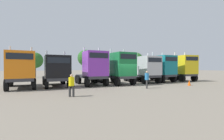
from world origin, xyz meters
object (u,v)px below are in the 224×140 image
object	(u,v)px
semi_truck_orange	(21,70)
semi_truck_yellow	(183,68)
visitor_with_camera	(147,78)
traffic_cone_mid	(189,83)
semi_truck_black	(57,71)
visitor_in_hivis	(72,84)
semi_truck_silver	(146,69)
semi_truck_teal	(162,68)
semi_truck_green	(120,68)
semi_truck_purple	(94,68)

from	to	relation	value
semi_truck_orange	semi_truck_yellow	distance (m)	21.84
visitor_with_camera	traffic_cone_mid	bearing A→B (deg)	36.46
semi_truck_black	visitor_in_hivis	xyz separation A→B (m)	(0.61, -6.39, -0.82)
semi_truck_silver	semi_truck_teal	world-z (taller)	semi_truck_teal
semi_truck_silver	visitor_in_hivis	size ratio (longest dim) A/B	3.69
semi_truck_orange	visitor_with_camera	distance (m)	12.54
semi_truck_teal	visitor_in_hivis	bearing A→B (deg)	-67.41
visitor_in_hivis	traffic_cone_mid	world-z (taller)	visitor_in_hivis
semi_truck_green	traffic_cone_mid	distance (m)	8.26
semi_truck_orange	semi_truck_teal	size ratio (longest dim) A/B	1.10
semi_truck_teal	semi_truck_black	bearing A→B (deg)	-91.70
semi_truck_orange	semi_truck_purple	size ratio (longest dim) A/B	1.09
semi_truck_black	traffic_cone_mid	distance (m)	15.12
semi_truck_orange	visitor_in_hivis	xyz separation A→B (m)	(3.95, -6.20, -0.96)
visitor_with_camera	traffic_cone_mid	distance (m)	6.04
visitor_with_camera	semi_truck_yellow	bearing A→B (deg)	60.99
visitor_in_hivis	visitor_with_camera	bearing A→B (deg)	136.20
traffic_cone_mid	semi_truck_orange	bearing A→B (deg)	166.17
semi_truck_black	visitor_with_camera	distance (m)	9.58
semi_truck_green	semi_truck_yellow	world-z (taller)	semi_truck_yellow
semi_truck_black	visitor_with_camera	bearing A→B (deg)	57.90
semi_truck_black	semi_truck_green	distance (m)	7.37
semi_truck_yellow	visitor_with_camera	size ratio (longest dim) A/B	3.46
semi_truck_yellow	visitor_with_camera	xyz separation A→B (m)	(-10.15, -4.85, -1.01)
semi_truck_purple	semi_truck_teal	distance (m)	10.57
semi_truck_purple	semi_truck_yellow	world-z (taller)	semi_truck_purple
semi_truck_purple	semi_truck_yellow	xyz separation A→B (m)	(14.46, 0.45, 0.00)
semi_truck_silver	visitor_with_camera	distance (m)	5.78
semi_truck_green	semi_truck_yellow	size ratio (longest dim) A/B	1.07
semi_truck_silver	traffic_cone_mid	distance (m)	5.62
semi_truck_green	visitor_in_hivis	bearing A→B (deg)	-53.82
semi_truck_purple	semi_truck_silver	world-z (taller)	semi_truck_purple
semi_truck_green	semi_truck_silver	size ratio (longest dim) A/B	1.09
semi_truck_purple	semi_truck_green	size ratio (longest dim) A/B	0.91
semi_truck_teal	visitor_with_camera	bearing A→B (deg)	-54.26
semi_truck_orange	semi_truck_yellow	xyz separation A→B (m)	(21.84, 0.39, 0.14)
semi_truck_black	visitor_in_hivis	distance (m)	6.47
visitor_in_hivis	visitor_with_camera	world-z (taller)	visitor_with_camera
semi_truck_purple	visitor_with_camera	size ratio (longest dim) A/B	3.38
semi_truck_purple	semi_truck_silver	bearing A→B (deg)	89.27
semi_truck_purple	visitor_in_hivis	distance (m)	7.13
semi_truck_silver	traffic_cone_mid	size ratio (longest dim) A/B	9.03
semi_truck_orange	semi_truck_green	world-z (taller)	semi_truck_green
semi_truck_silver	semi_truck_yellow	distance (m)	6.95
semi_truck_teal	traffic_cone_mid	size ratio (longest dim) A/B	8.86
traffic_cone_mid	semi_truck_yellow	bearing A→B (deg)	48.82
semi_truck_orange	semi_truck_black	world-z (taller)	semi_truck_orange
semi_truck_orange	visitor_in_hivis	size ratio (longest dim) A/B	3.98
semi_truck_green	semi_truck_teal	xyz separation A→B (m)	(7.24, 0.91, 0.00)
semi_truck_yellow	semi_truck_purple	bearing A→B (deg)	-81.99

